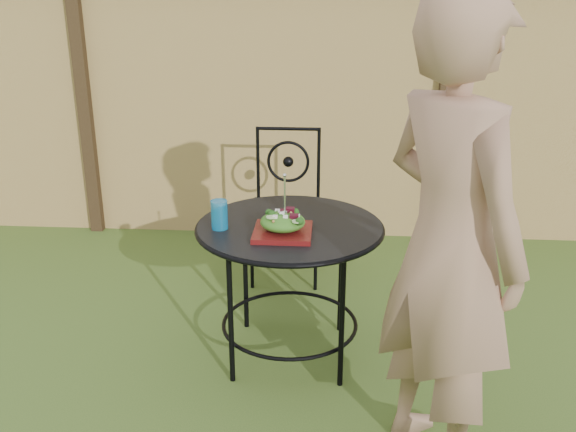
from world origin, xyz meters
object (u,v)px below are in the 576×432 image
at_px(diner, 450,247).
at_px(salad_plate, 283,232).
at_px(patio_table, 290,251).
at_px(patio_chair, 287,200).

xyz_separation_m(diner, salad_plate, (-0.66, 0.58, -0.19)).
bearing_deg(patio_table, patio_chair, 95.05).
height_order(patio_table, salad_plate, salad_plate).
relative_size(patio_table, diner, 0.50).
xyz_separation_m(patio_table, diner, (0.64, -0.71, 0.34)).
distance_m(patio_table, patio_chair, 1.01).
bearing_deg(patio_chair, patio_table, -84.95).
bearing_deg(diner, salad_plate, 15.63).
bearing_deg(patio_chair, diner, -67.10).
xyz_separation_m(patio_chair, salad_plate, (0.06, -1.14, 0.23)).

